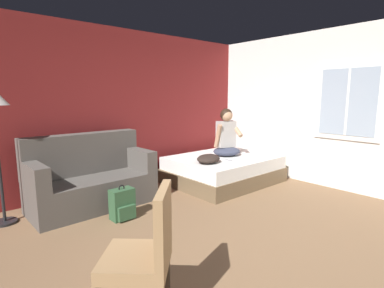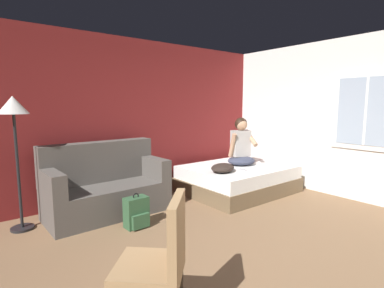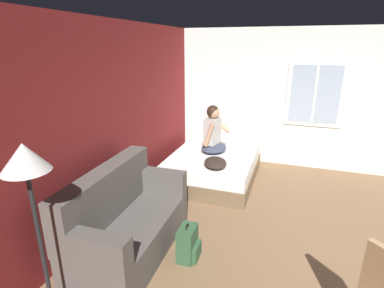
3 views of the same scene
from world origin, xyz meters
The scene contains 10 objects.
ground_plane centered at (0.00, 0.00, 0.00)m, with size 40.00×40.00×0.00m, color brown.
wall_back_accent centered at (0.00, 3.12, 1.35)m, with size 11.04×0.16×2.70m, color maroon.
wall_side_with_window centered at (3.10, 0.00, 1.35)m, with size 0.19×7.48×2.70m.
bed centered at (1.85, 2.05, 0.24)m, with size 1.90×1.50×0.48m.
couch centered at (-0.48, 2.49, 0.39)m, with size 1.72×0.86×1.04m.
person_seated centered at (1.97, 2.10, 0.84)m, with size 0.62×0.56×0.88m.
backpack centered at (-0.37, 1.75, 0.19)m, with size 0.31×0.24×0.46m.
throw_pillow centered at (1.29, 1.87, 0.55)m, with size 0.48×0.36×0.14m, color #2D231E.
cell_phone centered at (1.67, 1.76, 0.48)m, with size 0.07×0.14×0.01m, color #B7B7BC.
floor_lamp centered at (-1.57, 2.59, 1.43)m, with size 0.36×0.36×1.70m.
Camera 3 is at (-3.11, 0.75, 2.38)m, focal length 28.00 mm.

